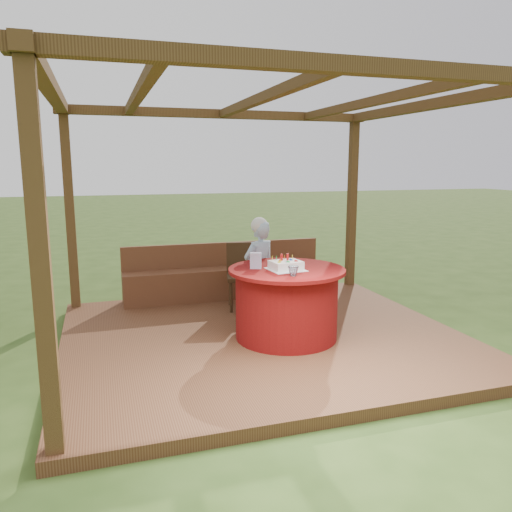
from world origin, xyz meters
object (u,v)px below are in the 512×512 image
(bench, at_px, (226,280))
(gift_bag, at_px, (256,261))
(chair, at_px, (243,272))
(drinking_glass, at_px, (293,271))
(elderly_woman, at_px, (259,268))
(birthday_cake, at_px, (286,265))
(table, at_px, (286,303))

(bench, height_order, gift_bag, gift_bag)
(chair, distance_m, drinking_glass, 1.76)
(elderly_woman, height_order, birthday_cake, elderly_woman)
(elderly_woman, xyz_separation_m, birthday_cake, (0.03, -0.85, 0.20))
(birthday_cake, relative_size, drinking_glass, 3.66)
(chair, relative_size, gift_bag, 4.97)
(gift_bag, height_order, drinking_glass, gift_bag)
(table, xyz_separation_m, birthday_cake, (-0.04, -0.07, 0.45))
(table, xyz_separation_m, drinking_glass, (-0.07, -0.37, 0.45))
(bench, bearing_deg, birthday_cake, -84.86)
(bench, relative_size, elderly_woman, 2.30)
(gift_bag, bearing_deg, chair, 100.51)
(elderly_woman, bearing_deg, birthday_cake, -87.72)
(drinking_glass, bearing_deg, gift_bag, 118.77)
(birthday_cake, distance_m, drinking_glass, 0.31)
(bench, height_order, birthday_cake, birthday_cake)
(drinking_glass, bearing_deg, table, 79.07)
(bench, xyz_separation_m, birthday_cake, (0.18, -1.99, 0.59))
(bench, xyz_separation_m, drinking_glass, (0.14, -2.30, 0.60))
(table, bearing_deg, birthday_cake, -118.72)
(chair, distance_m, gift_bag, 1.32)
(chair, height_order, gift_bag, gift_bag)
(bench, relative_size, gift_bag, 16.77)
(chair, distance_m, birthday_cake, 1.46)
(table, xyz_separation_m, elderly_woman, (-0.07, 0.78, 0.25))
(bench, height_order, table, table)
(bench, bearing_deg, table, -83.56)
(bench, xyz_separation_m, chair, (0.09, -0.58, 0.23))
(birthday_cake, xyz_separation_m, gift_bag, (-0.30, 0.17, 0.04))
(bench, distance_m, drinking_glass, 2.38)
(bench, bearing_deg, chair, -81.15)
(table, relative_size, chair, 1.47)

